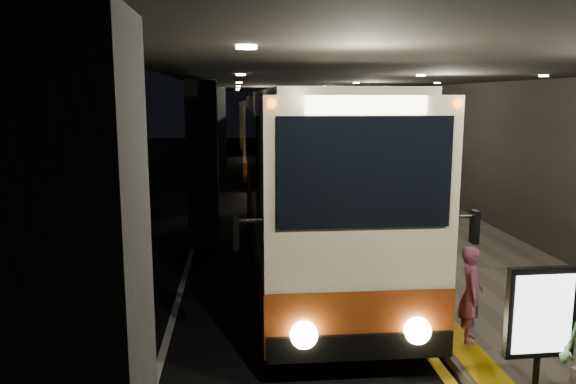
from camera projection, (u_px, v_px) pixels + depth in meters
name	position (u px, v px, depth m)	size (l,w,h in m)	color
ground	(269.00, 295.00, 11.38)	(90.00, 90.00, 0.00)	black
lane_line_white	(196.00, 236.00, 16.12)	(0.12, 50.00, 0.01)	silver
kerb_stripe_yellow	(339.00, 233.00, 16.49)	(0.18, 50.00, 0.01)	gold
sidewalk	(418.00, 229.00, 16.70)	(4.50, 50.00, 0.15)	#514C44
tactile_strip	(355.00, 228.00, 16.51)	(0.50, 50.00, 0.01)	gold
terminal_wall	(497.00, 130.00, 16.41)	(0.10, 50.00, 6.00)	black
support_columns	(203.00, 165.00, 14.80)	(0.80, 24.80, 4.40)	black
canopy	(346.00, 74.00, 15.74)	(9.00, 50.00, 0.40)	black
coach_main	(306.00, 182.00, 13.67)	(2.68, 12.84, 3.99)	beige
coach_second	(269.00, 141.00, 29.03)	(2.80, 11.38, 3.55)	beige
coach_third	(259.00, 126.00, 43.13)	(3.11, 11.62, 3.61)	beige
passenger_boarding	(471.00, 294.00, 8.77)	(0.56, 0.37, 1.54)	#C35B91
info_sign	(541.00, 315.00, 6.70)	(0.87, 0.14, 1.83)	black
stanchion_post	(443.00, 300.00, 9.22)	(0.05, 0.05, 1.04)	black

